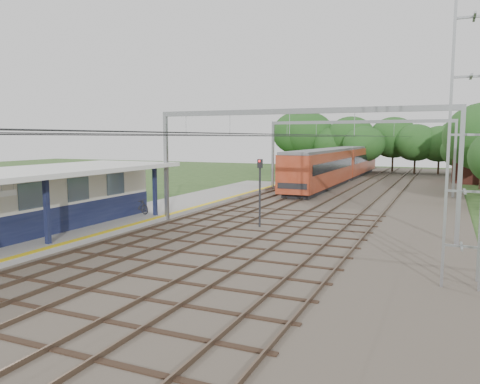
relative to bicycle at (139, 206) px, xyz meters
The scene contains 13 objects.
ground 16.65m from the bicycle, 64.47° to the right, with size 160.00×160.00×0.00m, color #2D4C1E.
ballast_bed 18.72m from the bicycle, 53.34° to the left, with size 18.00×90.00×0.10m, color #473D33.
platform 1.27m from the bicycle, 108.58° to the right, with size 5.00×52.00×0.35m, color gray.
yellow_stripe 2.22m from the bicycle, 27.59° to the right, with size 0.45×52.00×0.01m, color yellow.
station_building 8.27m from the bicycle, 102.10° to the right, with size 3.41×18.00×3.40m.
canopy 9.44m from the bicycle, 93.86° to the right, with size 6.40×20.00×3.44m.
rail_tracks 17.34m from the bicycle, 59.99° to the left, with size 11.80×88.00×0.15m.
catenary_system 15.45m from the bicycle, 44.26° to the left, with size 17.22×88.00×7.00m.
lattice_pylon 21.04m from the bicycle, 20.07° to the right, with size 1.30×1.30×12.00m.
tree_band 43.72m from the bicycle, 75.35° to the left, with size 31.72×30.88×8.82m.
bicycle is the anchor object (origin of this frame).
train 32.40m from the bicycle, 78.12° to the left, with size 3.10×38.54×4.05m.
signal_post 8.68m from the bicycle, ahead, with size 0.32×0.28×4.13m.
Camera 1 is at (11.37, -10.33, 5.41)m, focal length 35.00 mm.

